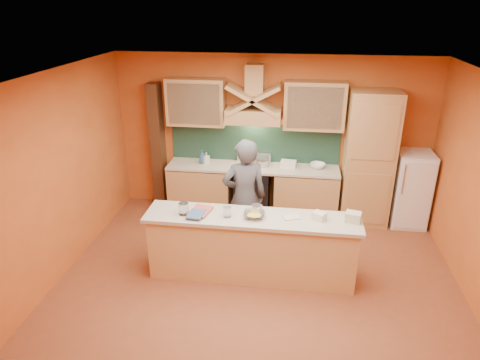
# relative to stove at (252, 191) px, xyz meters

# --- Properties ---
(floor) EXTENTS (5.50, 5.00, 0.01)m
(floor) POSITION_rel_stove_xyz_m (0.30, -2.20, -0.45)
(floor) COLOR brown
(floor) RESTS_ON ground
(ceiling) EXTENTS (5.50, 5.00, 0.01)m
(ceiling) POSITION_rel_stove_xyz_m (0.30, -2.20, 2.35)
(ceiling) COLOR white
(ceiling) RESTS_ON wall_back
(wall_back) EXTENTS (5.50, 0.02, 2.80)m
(wall_back) POSITION_rel_stove_xyz_m (0.30, 0.30, 0.95)
(wall_back) COLOR #C76026
(wall_back) RESTS_ON floor
(wall_front) EXTENTS (5.50, 0.02, 2.80)m
(wall_front) POSITION_rel_stove_xyz_m (0.30, -4.70, 0.95)
(wall_front) COLOR #C76026
(wall_front) RESTS_ON floor
(wall_left) EXTENTS (0.02, 5.00, 2.80)m
(wall_left) POSITION_rel_stove_xyz_m (-2.45, -2.20, 0.95)
(wall_left) COLOR #C76026
(wall_left) RESTS_ON floor
(base_cabinet_left) EXTENTS (1.10, 0.60, 0.86)m
(base_cabinet_left) POSITION_rel_stove_xyz_m (-0.95, 0.00, -0.02)
(base_cabinet_left) COLOR tan
(base_cabinet_left) RESTS_ON floor
(base_cabinet_right) EXTENTS (1.10, 0.60, 0.86)m
(base_cabinet_right) POSITION_rel_stove_xyz_m (0.95, 0.00, -0.02)
(base_cabinet_right) COLOR tan
(base_cabinet_right) RESTS_ON floor
(counter_top) EXTENTS (3.00, 0.62, 0.04)m
(counter_top) POSITION_rel_stove_xyz_m (-0.00, 0.00, 0.45)
(counter_top) COLOR beige
(counter_top) RESTS_ON base_cabinet_left
(stove) EXTENTS (0.60, 0.58, 0.90)m
(stove) POSITION_rel_stove_xyz_m (0.00, 0.00, 0.00)
(stove) COLOR black
(stove) RESTS_ON floor
(backsplash) EXTENTS (3.00, 0.03, 0.70)m
(backsplash) POSITION_rel_stove_xyz_m (-0.00, 0.28, 0.80)
(backsplash) COLOR #18362A
(backsplash) RESTS_ON wall_back
(range_hood) EXTENTS (0.92, 0.50, 0.24)m
(range_hood) POSITION_rel_stove_xyz_m (0.00, 0.05, 1.37)
(range_hood) COLOR tan
(range_hood) RESTS_ON wall_back
(hood_chimney) EXTENTS (0.30, 0.30, 0.50)m
(hood_chimney) POSITION_rel_stove_xyz_m (0.00, 0.15, 1.95)
(hood_chimney) COLOR tan
(hood_chimney) RESTS_ON wall_back
(upper_cabinet_left) EXTENTS (1.00, 0.35, 0.80)m
(upper_cabinet_left) POSITION_rel_stove_xyz_m (-1.00, 0.12, 1.55)
(upper_cabinet_left) COLOR tan
(upper_cabinet_left) RESTS_ON wall_back
(upper_cabinet_right) EXTENTS (1.00, 0.35, 0.80)m
(upper_cabinet_right) POSITION_rel_stove_xyz_m (1.00, 0.12, 1.55)
(upper_cabinet_right) COLOR tan
(upper_cabinet_right) RESTS_ON wall_back
(pantry_column) EXTENTS (0.80, 0.60, 2.30)m
(pantry_column) POSITION_rel_stove_xyz_m (1.95, 0.00, 0.70)
(pantry_column) COLOR tan
(pantry_column) RESTS_ON floor
(fridge) EXTENTS (0.58, 0.60, 1.30)m
(fridge) POSITION_rel_stove_xyz_m (2.70, 0.00, 0.20)
(fridge) COLOR white
(fridge) RESTS_ON floor
(trim_column_left) EXTENTS (0.20, 0.30, 2.30)m
(trim_column_left) POSITION_rel_stove_xyz_m (-1.75, 0.15, 0.70)
(trim_column_left) COLOR #472816
(trim_column_left) RESTS_ON floor
(island_body) EXTENTS (2.80, 0.55, 0.88)m
(island_body) POSITION_rel_stove_xyz_m (0.20, -1.90, -0.01)
(island_body) COLOR #E0B473
(island_body) RESTS_ON floor
(island_top) EXTENTS (2.90, 0.62, 0.05)m
(island_top) POSITION_rel_stove_xyz_m (0.20, -1.90, 0.47)
(island_top) COLOR beige
(island_top) RESTS_ON island_body
(person) EXTENTS (0.76, 0.61, 1.82)m
(person) POSITION_rel_stove_xyz_m (0.02, -1.27, 0.46)
(person) COLOR #4C4C51
(person) RESTS_ON floor
(pot_large) EXTENTS (0.24, 0.24, 0.16)m
(pot_large) POSITION_rel_stove_xyz_m (-0.09, -0.03, 0.53)
(pot_large) COLOR #B4B5BB
(pot_large) RESTS_ON stove
(pot_small) EXTENTS (0.29, 0.29, 0.14)m
(pot_small) POSITION_rel_stove_xyz_m (0.17, 0.05, 0.52)
(pot_small) COLOR silver
(pot_small) RESTS_ON stove
(soap_bottle_a) EXTENTS (0.10, 0.10, 0.20)m
(soap_bottle_a) POSITION_rel_stove_xyz_m (-0.83, 0.03, 0.57)
(soap_bottle_a) COLOR white
(soap_bottle_a) RESTS_ON counter_top
(soap_bottle_b) EXTENTS (0.11, 0.11, 0.26)m
(soap_bottle_b) POSITION_rel_stove_xyz_m (-0.91, 0.01, 0.60)
(soap_bottle_b) COLOR #2F5583
(soap_bottle_b) RESTS_ON counter_top
(bowl_back) EXTENTS (0.34, 0.34, 0.08)m
(bowl_back) POSITION_rel_stove_xyz_m (1.12, 0.08, 0.51)
(bowl_back) COLOR white
(bowl_back) RESTS_ON counter_top
(dish_rack) EXTENTS (0.28, 0.23, 0.09)m
(dish_rack) POSITION_rel_stove_xyz_m (0.62, 0.09, 0.52)
(dish_rack) COLOR white
(dish_rack) RESTS_ON counter_top
(book_lower) EXTENTS (0.33, 0.40, 0.03)m
(book_lower) POSITION_rel_stove_xyz_m (-0.64, -1.86, 0.51)
(book_lower) COLOR #B74F41
(book_lower) RESTS_ON island_top
(book_upper) EXTENTS (0.23, 0.29, 0.02)m
(book_upper) POSITION_rel_stove_xyz_m (-0.64, -2.00, 0.53)
(book_upper) COLOR #3A5681
(book_upper) RESTS_ON island_top
(jar_large) EXTENTS (0.15, 0.15, 0.16)m
(jar_large) POSITION_rel_stove_xyz_m (-0.72, -1.97, 0.58)
(jar_large) COLOR white
(jar_large) RESTS_ON island_top
(jar_small) EXTENTS (0.11, 0.11, 0.14)m
(jar_small) POSITION_rel_stove_xyz_m (-0.13, -1.96, 0.57)
(jar_small) COLOR white
(jar_small) RESTS_ON island_top
(kitchen_scale) EXTENTS (0.15, 0.15, 0.11)m
(kitchen_scale) POSITION_rel_stove_xyz_m (0.25, -1.80, 0.55)
(kitchen_scale) COLOR silver
(kitchen_scale) RESTS_ON island_top
(mixing_bowl) EXTENTS (0.28, 0.28, 0.07)m
(mixing_bowl) POSITION_rel_stove_xyz_m (0.23, -1.92, 0.53)
(mixing_bowl) COLOR silver
(mixing_bowl) RESTS_ON island_top
(cloth) EXTENTS (0.27, 0.24, 0.01)m
(cloth) POSITION_rel_stove_xyz_m (0.72, -1.86, 0.50)
(cloth) COLOR beige
(cloth) RESTS_ON island_top
(grocery_bag_a) EXTENTS (0.23, 0.20, 0.13)m
(grocery_bag_a) POSITION_rel_stove_xyz_m (1.52, -1.86, 0.56)
(grocery_bag_a) COLOR beige
(grocery_bag_a) RESTS_ON island_top
(grocery_bag_b) EXTENTS (0.21, 0.20, 0.10)m
(grocery_bag_b) POSITION_rel_stove_xyz_m (1.09, -1.87, 0.55)
(grocery_bag_b) COLOR beige
(grocery_bag_b) RESTS_ON island_top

